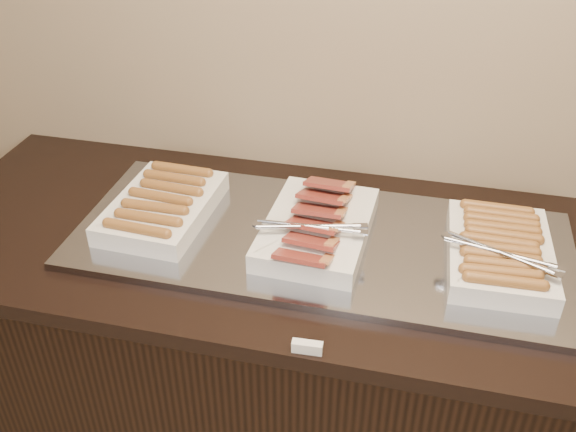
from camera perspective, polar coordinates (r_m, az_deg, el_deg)
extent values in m
cube|color=black|center=(1.89, 2.68, -14.05)|extent=(2.00, 0.70, 0.86)
cube|color=black|center=(1.59, 3.10, -3.11)|extent=(2.06, 0.76, 0.04)
cube|color=#90939D|center=(1.57, 2.88, -2.20)|extent=(1.20, 0.50, 0.02)
cube|color=silver|center=(1.66, -11.06, 0.75)|extent=(0.24, 0.35, 0.05)
cylinder|color=#96602E|center=(1.54, -13.30, -1.07)|extent=(0.15, 0.04, 0.03)
cylinder|color=#96602E|center=(1.57, -12.32, -0.15)|extent=(0.15, 0.03, 0.03)
cylinder|color=#96602E|center=(1.60, -11.76, 0.79)|extent=(0.15, 0.03, 0.03)
cylinder|color=#96602E|center=(1.64, -11.28, 1.70)|extent=(0.15, 0.04, 0.03)
cylinder|color=#96602E|center=(1.67, -10.33, 2.50)|extent=(0.15, 0.04, 0.03)
cylinder|color=#96602E|center=(1.72, -10.08, 3.35)|extent=(0.15, 0.03, 0.03)
cylinder|color=#96602E|center=(1.75, -9.40, 4.11)|extent=(0.15, 0.03, 0.03)
cube|color=silver|center=(1.55, 2.62, -1.11)|extent=(0.26, 0.37, 0.05)
cube|color=maroon|center=(1.42, 1.33, -3.56)|extent=(0.13, 0.10, 0.04)
cube|color=maroon|center=(1.46, 2.20, -2.16)|extent=(0.13, 0.10, 0.04)
cube|color=maroon|center=(1.51, 2.35, -0.76)|extent=(0.13, 0.10, 0.04)
cube|color=maroon|center=(1.56, 2.78, 0.52)|extent=(0.12, 0.09, 0.04)
cube|color=maroon|center=(1.60, 3.13, 1.74)|extent=(0.13, 0.10, 0.04)
cube|color=maroon|center=(1.65, 3.72, 2.85)|extent=(0.13, 0.09, 0.04)
cube|color=silver|center=(1.55, 18.27, -3.16)|extent=(0.24, 0.35, 0.05)
cylinder|color=#96602E|center=(1.42, 18.78, -5.51)|extent=(0.15, 0.03, 0.03)
cylinder|color=#96602E|center=(1.44, 18.40, -4.77)|extent=(0.15, 0.04, 0.03)
cylinder|color=#96602E|center=(1.46, 18.76, -4.14)|extent=(0.15, 0.03, 0.03)
cylinder|color=#96602E|center=(1.48, 18.41, -3.44)|extent=(0.15, 0.03, 0.03)
cylinder|color=#96602E|center=(1.51, 18.35, -2.80)|extent=(0.15, 0.03, 0.03)
cylinder|color=#96602E|center=(1.53, 18.23, -2.17)|extent=(0.15, 0.03, 0.03)
cylinder|color=#96602E|center=(1.55, 18.66, -1.63)|extent=(0.15, 0.03, 0.03)
cylinder|color=#96602E|center=(1.58, 18.54, -1.03)|extent=(0.15, 0.03, 0.03)
cylinder|color=#96602E|center=(1.60, 18.45, -0.46)|extent=(0.15, 0.03, 0.03)
cylinder|color=#96602E|center=(1.62, 18.44, 0.08)|extent=(0.15, 0.03, 0.03)
cylinder|color=#96602E|center=(1.65, 18.08, 0.66)|extent=(0.15, 0.03, 0.03)
cube|color=silver|center=(1.29, 1.72, -11.57)|extent=(0.06, 0.02, 0.02)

